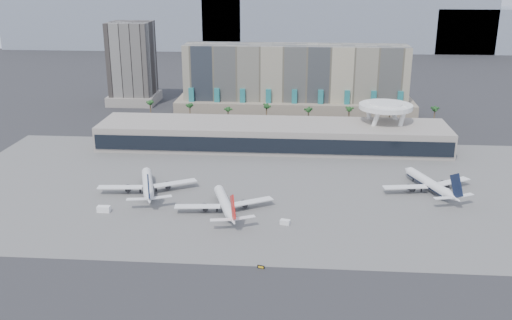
# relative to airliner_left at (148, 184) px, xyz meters

# --- Properties ---
(ground) EXTENTS (900.00, 900.00, 0.00)m
(ground) POSITION_rel_airliner_left_xyz_m (45.79, -45.28, -3.51)
(ground) COLOR #232326
(ground) RESTS_ON ground
(apron_pad) EXTENTS (260.00, 130.00, 0.06)m
(apron_pad) POSITION_rel_airliner_left_xyz_m (45.79, 9.72, -3.48)
(apron_pad) COLOR #5B5B59
(apron_pad) RESTS_ON ground
(mountain_ridge) EXTENTS (680.00, 60.00, 70.00)m
(mountain_ridge) POSITION_rel_airliner_left_xyz_m (73.67, 424.72, 26.38)
(mountain_ridge) COLOR gray
(mountain_ridge) RESTS_ON ground
(hotel) EXTENTS (140.00, 30.00, 42.00)m
(hotel) POSITION_rel_airliner_left_xyz_m (55.79, 129.14, 13.30)
(hotel) COLOR tan
(hotel) RESTS_ON ground
(office_tower) EXTENTS (30.00, 30.00, 52.00)m
(office_tower) POSITION_rel_airliner_left_xyz_m (-49.21, 154.72, 19.43)
(office_tower) COLOR black
(office_tower) RESTS_ON ground
(terminal) EXTENTS (170.00, 32.50, 14.50)m
(terminal) POSITION_rel_airliner_left_xyz_m (45.79, 64.56, 3.01)
(terminal) COLOR #A59B91
(terminal) RESTS_ON ground
(saucer_structure) EXTENTS (26.00, 26.00, 21.89)m
(saucer_structure) POSITION_rel_airliner_left_xyz_m (100.79, 70.72, 14.95)
(saucer_structure) COLOR white
(saucer_structure) RESTS_ON ground
(palm_row) EXTENTS (157.80, 2.80, 13.10)m
(palm_row) POSITION_rel_airliner_left_xyz_m (52.79, 99.72, 6.99)
(palm_row) COLOR brown
(palm_row) RESTS_ON ground
(airliner_left) EXTENTS (37.83, 39.19, 13.91)m
(airliner_left) POSITION_rel_airliner_left_xyz_m (0.00, 0.00, 0.00)
(airliner_left) COLOR white
(airliner_left) RESTS_ON ground
(airliner_centre) EXTENTS (35.41, 36.67, 13.05)m
(airliner_centre) POSITION_rel_airliner_left_xyz_m (32.67, -16.01, -0.22)
(airliner_centre) COLOR white
(airliner_centre) RESTS_ON ground
(airliner_right) EXTENTS (36.69, 37.88, 13.72)m
(airliner_right) POSITION_rel_airliner_left_xyz_m (110.83, 9.62, -0.05)
(airliner_right) COLOR white
(airliner_right) RESTS_ON ground
(service_vehicle_a) EXTENTS (4.66, 2.32, 2.26)m
(service_vehicle_a) POSITION_rel_airliner_left_xyz_m (-11.25, -19.77, -2.38)
(service_vehicle_a) COLOR white
(service_vehicle_a) RESTS_ON ground
(service_vehicle_b) EXTENTS (3.74, 2.75, 1.72)m
(service_vehicle_b) POSITION_rel_airliner_left_xyz_m (54.73, -25.30, -2.65)
(service_vehicle_b) COLOR white
(service_vehicle_b) RESTS_ON ground
(taxiway_sign) EXTENTS (2.16, 0.87, 0.98)m
(taxiway_sign) POSITION_rel_airliner_left_xyz_m (48.49, -56.29, -3.02)
(taxiway_sign) COLOR black
(taxiway_sign) RESTS_ON ground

